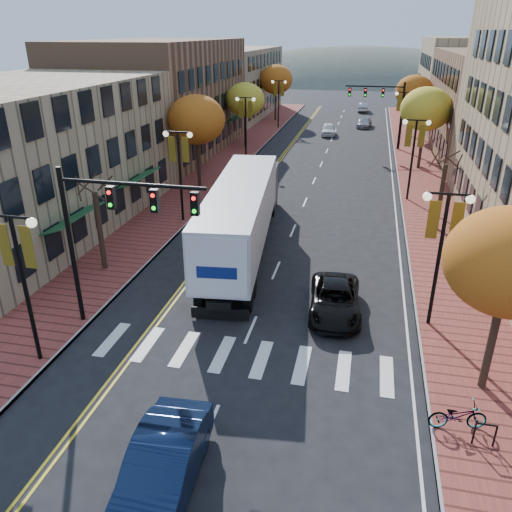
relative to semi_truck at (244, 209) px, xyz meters
The scene contains 31 objects.
ground 12.88m from the semi_truck, 79.22° to the right, with size 200.00×200.00×0.00m, color black.
sidewalk_left 21.30m from the semi_truck, 108.28° to the left, with size 4.00×85.00×0.15m, color brown.
sidewalk_right 23.21m from the semi_truck, 60.51° to the left, with size 4.00×85.00×0.15m, color brown.
building_left_near 14.78m from the semi_truck, behind, with size 12.00×22.00×9.00m, color #9E8966.
building_left_mid 27.92m from the semi_truck, 121.82° to the left, with size 12.00×24.00×11.00m, color brown.
building_left_far 50.80m from the semi_truck, 106.76° to the left, with size 12.00×26.00×9.50m, color #9E8966.
building_right_far 55.73m from the semi_truck, 67.98° to the left, with size 15.00×20.00×11.00m, color #9E8966.
tree_left_a 7.97m from the semi_truck, 146.40° to the right, with size 0.28×0.28×4.20m.
tree_left_b 13.67m from the semi_truck, 119.80° to the left, with size 4.48×4.48×7.21m.
tree_left_c 28.49m from the semi_truck, 103.53° to the left, with size 4.16×4.16×6.69m.
tree_left_d 46.17m from the semi_truck, 98.28° to the left, with size 4.61×4.61×7.42m.
tree_right_a 15.62m from the semi_truck, 42.49° to the right, with size 4.16×4.16×6.69m.
tree_right_b 12.67m from the semi_truck, 26.19° to the left, with size 0.28×0.28×4.20m.
tree_right_c 24.57m from the semi_truck, 62.24° to the left, with size 4.48×4.48×7.21m.
tree_right_d 39.37m from the semi_truck, 73.18° to the left, with size 4.35×4.35×7.00m.
lamp_left_a 13.55m from the semi_truck, 112.49° to the right, with size 1.96×0.36×6.05m.
lamp_left_b 6.51m from the semi_truck, 145.05° to the left, with size 1.96×0.36×6.05m.
lamp_left_c 22.26m from the semi_truck, 103.38° to the left, with size 1.96×0.36×6.05m.
lamp_left_d 39.96m from the semi_truck, 97.39° to the left, with size 1.96×0.36×6.05m.
lamp_right_a 11.90m from the semi_truck, 33.02° to the right, with size 1.96×0.36×6.05m.
lamp_right_b 15.32m from the semi_truck, 49.60° to the left, with size 1.96×0.36×6.05m.
lamp_right_c 31.24m from the semi_truck, 71.57° to the left, with size 1.96×0.36×6.05m.
traffic_mast_near 10.20m from the semi_truck, 108.30° to the right, with size 6.10×0.35×7.00m.
traffic_mast_far 30.70m from the semi_truck, 75.16° to the left, with size 6.10×0.34×7.00m.
semi_truck is the anchor object (origin of this frame).
navy_sedan 17.18m from the semi_truck, 83.74° to the right, with size 1.75×5.02×1.65m, color #0D1A36.
black_suv 8.67m from the semi_truck, 47.03° to the right, with size 2.25×4.87×1.35m, color black.
car_far_white 36.61m from the semi_truck, 87.33° to the left, with size 1.68×4.18×1.42m, color white.
car_far_silver 43.62m from the semi_truck, 82.24° to the left, with size 1.70×4.17×1.21m, color #939299.
car_far_oncoming 57.68m from the semi_truck, 84.72° to the left, with size 1.45×4.17×1.37m, color #AEAEB6.
bicycle 16.46m from the semi_truck, 51.57° to the right, with size 0.65×1.85×0.97m, color gray.
Camera 1 is at (4.22, -13.84, 11.80)m, focal length 35.00 mm.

